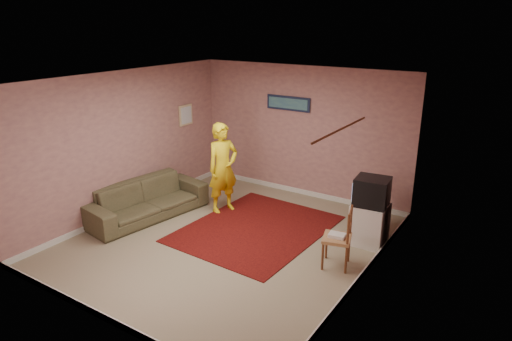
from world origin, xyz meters
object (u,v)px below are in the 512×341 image
Objects in this scene: sofa at (147,200)px; person at (223,168)px; chair_b at (337,231)px; crt_tv at (372,192)px; chair_a at (374,200)px; tv_cabinet at (369,224)px.

person is at bearing -36.34° from sofa.
person is at bearing -121.67° from chair_b.
sofa is at bearing -168.86° from crt_tv.
chair_a is at bearing -53.74° from person.
tv_cabinet is 0.40× the size of person.
person is (-2.74, -0.18, 0.50)m from tv_cabinet.
chair_a is 2.73m from person.
person reaches higher than chair_b.
tv_cabinet is 1.34× the size of chair_b.
chair_b is at bearing -76.78° from sofa.
tv_cabinet is 1.39× the size of chair_a.
crt_tv is 3.96m from sofa.
sofa is at bearing -101.86° from chair_b.
tv_cabinet is at bearing -63.42° from sofa.
person is at bearing 177.69° from crt_tv.
tv_cabinet is at bearing -0.00° from crt_tv.
chair_a reaches higher than sofa.
chair_a is at bearing 103.51° from tv_cabinet.
person is at bearing -176.23° from tv_cabinet.
crt_tv is 2.75m from person.
chair_b reaches higher than tv_cabinet.
person reaches higher than chair_a.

